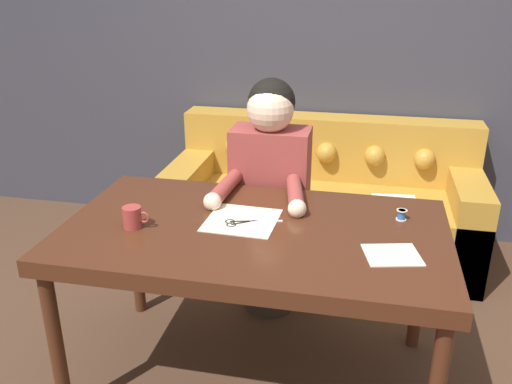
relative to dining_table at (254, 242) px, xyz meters
The scene contains 9 objects.
wall_back 1.80m from the dining_table, 87.46° to the left, with size 8.00×0.06×2.60m.
dining_table is the anchor object (origin of this frame).
couch 1.36m from the dining_table, 82.27° to the left, with size 1.93×0.78×0.85m.
person 0.57m from the dining_table, 94.12° to the left, with size 0.45×0.62×1.26m.
pattern_paper_main 0.11m from the dining_table, 141.12° to the left, with size 0.30×0.30×0.00m.
pattern_paper_offcut 0.57m from the dining_table, 12.84° to the right, with size 0.23×0.21×0.00m.
scissors 0.09m from the dining_table, 147.46° to the left, with size 0.24×0.15×0.01m.
mug 0.51m from the dining_table, 167.90° to the right, with size 0.11×0.08×0.09m.
thread_spool 0.63m from the dining_table, 18.59° to the left, with size 0.04×0.04×0.05m.
Camera 1 is at (0.35, -1.87, 1.74)m, focal length 38.00 mm.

